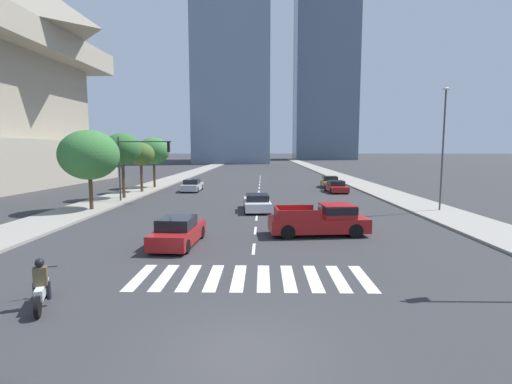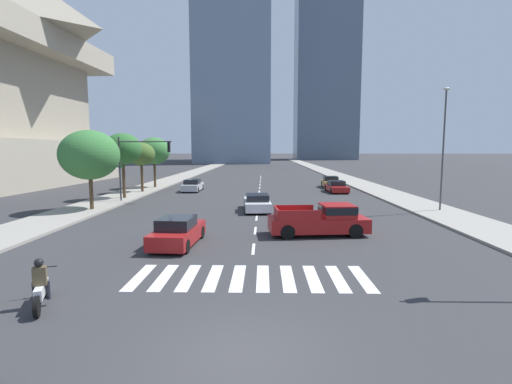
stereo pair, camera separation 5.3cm
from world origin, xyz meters
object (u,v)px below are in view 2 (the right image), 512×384
(street_tree_second, at_px, (123,149))
(sedan_white_0, at_px, (257,203))
(street_tree_nearest, at_px, (89,155))
(pickup_truck, at_px, (323,220))
(sedan_red_1, at_px, (178,232))
(street_lamp_east, at_px, (444,141))
(street_tree_third, at_px, (141,154))
(traffic_signal_far, at_px, (140,157))
(sedan_red_4, at_px, (336,187))
(motorcycle_trailing, at_px, (41,287))
(street_tree_fourth, at_px, (154,151))
(sedan_gold_2, at_px, (331,182))
(sedan_silver_3, at_px, (193,186))

(street_tree_second, bearing_deg, sedan_white_0, -26.69)
(street_tree_nearest, bearing_deg, pickup_truck, -25.39)
(sedan_red_1, xyz_separation_m, street_lamp_east, (17.29, 10.10, 4.58))
(street_tree_third, bearing_deg, street_tree_nearest, -90.00)
(traffic_signal_far, bearing_deg, sedan_red_1, -65.90)
(pickup_truck, relative_size, sedan_red_4, 1.25)
(street_tree_nearest, xyz_separation_m, street_tree_third, (-0.00, 11.93, -0.11))
(sedan_red_1, height_order, street_lamp_east, street_lamp_east)
(motorcycle_trailing, bearing_deg, street_tree_nearest, -1.72)
(street_tree_fourth, bearing_deg, street_tree_second, -90.00)
(street_lamp_east, bearing_deg, sedan_gold_2, 105.41)
(sedan_white_0, xyz_separation_m, street_tree_third, (-12.47, 11.50, 3.52))
(sedan_red_1, height_order, street_tree_third, street_tree_third)
(sedan_red_4, distance_m, street_tree_second, 22.16)
(sedan_silver_3, distance_m, street_tree_fourth, 7.05)
(sedan_white_0, xyz_separation_m, street_tree_nearest, (-12.47, -0.43, 3.62))
(traffic_signal_far, xyz_separation_m, street_tree_nearest, (-2.17, -4.79, 0.23))
(sedan_silver_3, distance_m, street_lamp_east, 25.42)
(sedan_gold_2, bearing_deg, sedan_white_0, -24.08)
(pickup_truck, bearing_deg, motorcycle_trailing, -140.80)
(traffic_signal_far, xyz_separation_m, street_tree_fourth, (-2.17, 11.91, 0.45))
(street_tree_third, bearing_deg, sedan_silver_3, 18.51)
(pickup_truck, height_order, street_tree_third, street_tree_third)
(sedan_silver_3, distance_m, street_tree_third, 6.40)
(pickup_truck, bearing_deg, street_tree_fourth, 118.24)
(sedan_red_4, xyz_separation_m, street_tree_second, (-20.87, -6.23, 4.07))
(sedan_white_0, relative_size, sedan_red_4, 1.08)
(sedan_red_1, bearing_deg, sedan_silver_3, 12.82)
(sedan_white_0, distance_m, street_tree_second, 14.54)
(pickup_truck, height_order, street_lamp_east, street_lamp_east)
(traffic_signal_far, relative_size, street_tree_fourth, 0.94)
(street_tree_second, distance_m, street_tree_third, 5.26)
(street_tree_third, bearing_deg, motorcycle_trailing, -77.67)
(sedan_gold_2, bearing_deg, sedan_silver_3, -72.55)
(motorcycle_trailing, xyz_separation_m, street_lamp_east, (19.70, 17.38, 4.64))
(street_lamp_east, xyz_separation_m, street_tree_nearest, (-26.09, -0.07, -1.01))
(pickup_truck, distance_m, street_tree_third, 25.63)
(traffic_signal_far, height_order, street_tree_second, street_tree_second)
(pickup_truck, distance_m, sedan_red_4, 21.14)
(motorcycle_trailing, xyz_separation_m, sedan_gold_2, (14.75, 35.34, 0.04))
(sedan_gold_2, height_order, sedan_silver_3, sedan_gold_2)
(sedan_red_1, bearing_deg, street_tree_fourth, 22.13)
(pickup_truck, relative_size, street_tree_nearest, 0.92)
(street_tree_third, bearing_deg, pickup_truck, -50.48)
(street_lamp_east, bearing_deg, sedan_red_1, -149.70)
(sedan_red_1, xyz_separation_m, sedan_silver_3, (-3.71, 23.66, -0.02))
(sedan_silver_3, relative_size, sedan_red_4, 1.01)
(sedan_red_4, bearing_deg, sedan_gold_2, 174.54)
(pickup_truck, relative_size, street_tree_third, 1.05)
(motorcycle_trailing, distance_m, street_tree_fourth, 34.81)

